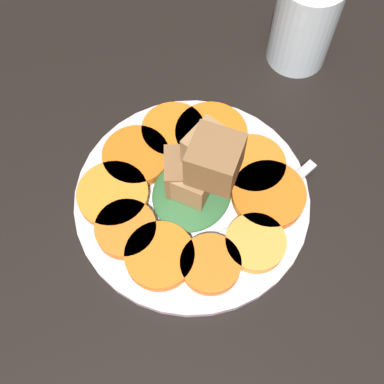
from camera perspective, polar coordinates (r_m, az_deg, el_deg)
table_slab at (r=55.61cm, az=0.00°, el=-1.40°), size 120.00×120.00×2.00cm
plate at (r=54.23cm, az=0.00°, el=-0.73°), size 26.38×26.38×1.05cm
carrot_slice_0 at (r=50.42cm, az=-3.45°, el=-7.71°), size 7.32×7.32×1.35cm
carrot_slice_1 at (r=50.14cm, az=2.21°, el=-8.53°), size 6.35×6.35×1.35cm
carrot_slice_2 at (r=51.28cm, az=7.51°, el=-6.00°), size 6.41×6.41×1.35cm
carrot_slice_3 at (r=53.67cm, az=9.06°, el=-0.36°), size 8.16×8.16×1.35cm
carrot_slice_4 at (r=55.19cm, az=7.21°, el=3.22°), size 7.42×7.42×1.35cm
carrot_slice_5 at (r=56.90cm, az=2.28°, el=6.84°), size 8.47×8.47×1.35cm
carrot_slice_6 at (r=57.16cm, az=-2.21°, el=7.24°), size 7.48×7.48×1.35cm
carrot_slice_7 at (r=55.68cm, az=-6.64°, el=4.23°), size 7.68×7.68×1.35cm
carrot_slice_8 at (r=53.73cm, az=-9.34°, el=-0.32°), size 7.87×7.87×1.35cm
carrot_slice_9 at (r=51.88cm, az=-7.83°, el=-4.37°), size 6.59×6.59×1.35cm
center_pile at (r=49.85cm, az=0.71°, el=2.21°), size 9.57×8.99×11.11cm
fork at (r=52.69cm, az=6.83°, el=-3.29°), size 19.01×9.19×0.40cm
water_glass at (r=63.74cm, az=13.16°, el=19.00°), size 7.74×7.74×11.74cm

